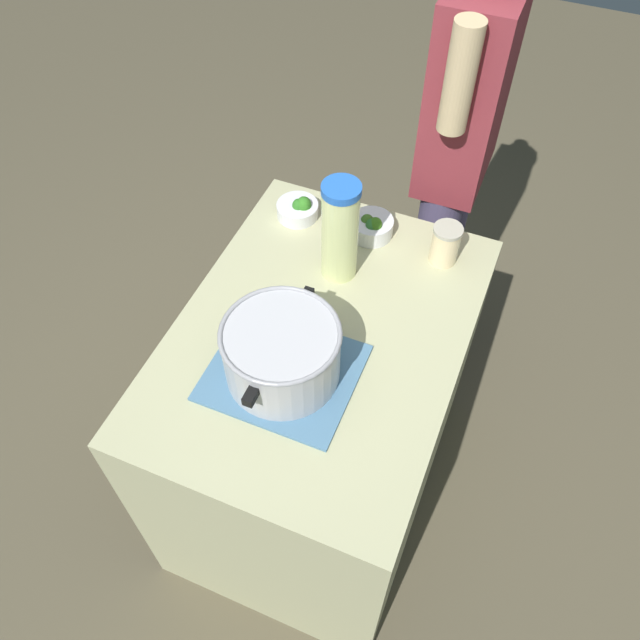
{
  "coord_description": "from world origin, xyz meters",
  "views": [
    {
      "loc": [
        -0.93,
        -0.39,
        2.23
      ],
      "look_at": [
        0.0,
        0.0,
        0.94
      ],
      "focal_mm": 36.4,
      "sensor_mm": 36.0,
      "label": 1
    }
  ],
  "objects": [
    {
      "name": "broccoli_bowl_front",
      "position": [
        0.39,
        0.0,
        0.92
      ],
      "size": [
        0.12,
        0.12,
        0.08
      ],
      "color": "silver",
      "rests_on": "counter_slab"
    },
    {
      "name": "cooking_pot",
      "position": [
        -0.15,
        0.03,
        0.98
      ],
      "size": [
        0.35,
        0.28,
        0.16
      ],
      "color": "#B7B7BC",
      "rests_on": "dish_cloth"
    },
    {
      "name": "lemonade_pitcher",
      "position": [
        0.22,
        0.03,
        1.05
      ],
      "size": [
        0.1,
        0.1,
        0.3
      ],
      "color": "#E0E797",
      "rests_on": "counter_slab"
    },
    {
      "name": "dish_cloth",
      "position": [
        -0.15,
        0.03,
        0.9
      ],
      "size": [
        0.32,
        0.36,
        0.01
      ],
      "primitive_type": "cube",
      "color": "teal",
      "rests_on": "counter_slab"
    },
    {
      "name": "counter_slab",
      "position": [
        0.0,
        0.0,
        0.45
      ],
      "size": [
        1.01,
        0.73,
        0.89
      ],
      "primitive_type": "cube",
      "color": "#B2B285",
      "rests_on": "ground_plane"
    },
    {
      "name": "broccoli_bowl_center",
      "position": [
        0.38,
        0.23,
        0.92
      ],
      "size": [
        0.12,
        0.12,
        0.07
      ],
      "color": "silver",
      "rests_on": "counter_slab"
    },
    {
      "name": "ground_plane",
      "position": [
        0.0,
        0.0,
        0.0
      ],
      "size": [
        8.0,
        8.0,
        0.0
      ],
      "primitive_type": "plane",
      "color": "brown"
    },
    {
      "name": "mason_jar",
      "position": [
        0.37,
        -0.22,
        0.95
      ],
      "size": [
        0.08,
        0.08,
        0.12
      ],
      "color": "beige",
      "rests_on": "counter_slab"
    },
    {
      "name": "person_cook",
      "position": [
        0.79,
        -0.14,
        0.92
      ],
      "size": [
        0.5,
        0.2,
        1.67
      ],
      "color": "#4B4466",
      "rests_on": "ground_plane"
    }
  ]
}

